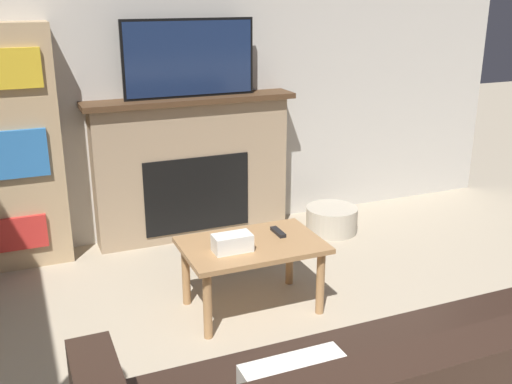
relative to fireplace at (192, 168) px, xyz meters
name	(u,v)px	position (x,y,z in m)	size (l,w,h in m)	color
wall_back	(192,59)	(0.07, 0.14, 0.80)	(5.53, 0.06, 2.70)	beige
fireplace	(192,168)	(0.00, 0.00, 0.00)	(1.58, 0.28, 1.09)	tan
tv	(189,58)	(0.00, -0.02, 0.82)	(0.97, 0.03, 0.56)	black
coffee_table	(252,253)	(-0.02, -1.25, -0.19)	(0.82, 0.54, 0.43)	#A87A4C
tissue_box	(232,243)	(-0.17, -1.31, -0.07)	(0.22, 0.12, 0.10)	white
remote_control	(278,232)	(0.18, -1.18, -0.11)	(0.04, 0.15, 0.02)	black
bookshelf	(4,150)	(-1.31, -0.02, 0.28)	(0.74, 0.29, 1.65)	tan
storage_basket	(332,220)	(1.03, -0.36, -0.45)	(0.41, 0.41, 0.20)	#BCB29E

